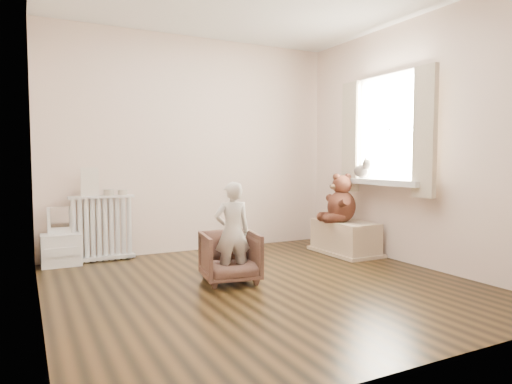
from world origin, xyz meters
name	(u,v)px	position (x,y,z in m)	size (l,w,h in m)	color
floor	(264,285)	(0.00, 0.00, 0.00)	(3.60, 3.60, 0.01)	black
back_wall	(195,145)	(0.00, 1.80, 1.30)	(3.60, 0.02, 2.60)	#F1E7CD
front_wall	(427,124)	(0.00, -1.80, 1.30)	(3.60, 0.02, 2.60)	#F1E7CD
left_wall	(35,133)	(-1.80, 0.00, 1.30)	(0.02, 3.60, 2.60)	#F1E7CD
right_wall	(415,142)	(1.80, 0.00, 1.30)	(0.02, 3.60, 2.60)	#F1E7CD
window	(392,130)	(1.76, 0.30, 1.45)	(0.03, 0.90, 1.10)	white
window_sill	(384,182)	(1.67, 0.30, 0.87)	(0.22, 1.10, 0.06)	silver
curtain_left	(425,132)	(1.65, -0.27, 1.39)	(0.06, 0.26, 1.30)	beige
curtain_right	(351,137)	(1.65, 0.87, 1.39)	(0.06, 0.26, 1.30)	beige
radiator	(102,226)	(-1.12, 1.68, 0.39)	(0.69, 0.13, 0.72)	silver
paper_doll	(90,182)	(-1.24, 1.68, 0.88)	(0.19, 0.02, 0.31)	beige
tin_a	(109,192)	(-1.05, 1.68, 0.76)	(0.11, 0.11, 0.07)	#A59E8C
tin_b	(123,192)	(-0.90, 1.68, 0.75)	(0.10, 0.10, 0.05)	#A59E8C
toy_vanity	(61,240)	(-1.55, 1.65, 0.28)	(0.39, 0.28, 0.62)	silver
armchair	(230,257)	(-0.22, 0.24, 0.23)	(0.49, 0.51, 0.46)	brown
child	(232,232)	(-0.22, 0.19, 0.47)	(0.33, 0.22, 0.90)	beige
toy_bench	(345,237)	(1.52, 0.79, 0.20)	(0.43, 0.82, 0.39)	beige
teddy_bear	(342,198)	(1.47, 0.80, 0.67)	(0.46, 0.35, 0.56)	#34170F
plush_cat	(362,170)	(1.66, 0.66, 1.00)	(0.17, 0.27, 0.23)	slate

